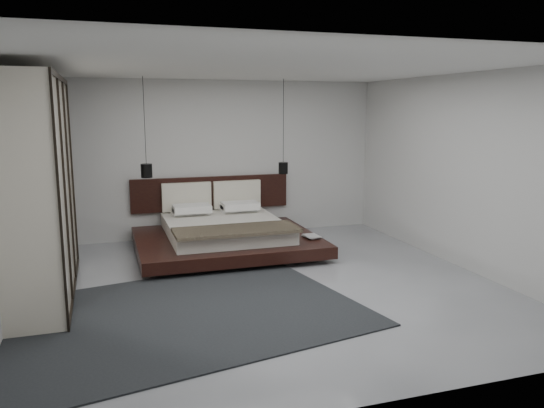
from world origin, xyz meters
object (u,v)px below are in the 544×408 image
object	(u,v)px
pendant_right	(283,167)
wardrobe	(39,188)
pendant_left	(147,170)
bed	(225,233)
lattice_screen	(35,174)
rug	(181,315)

from	to	relation	value
pendant_right	wardrobe	distance (m)	4.19
wardrobe	pendant_left	bearing A→B (deg)	52.09
bed	pendant_left	distance (m)	1.62
lattice_screen	rug	xyz separation A→B (m)	(1.75, -3.15, -1.29)
lattice_screen	bed	xyz separation A→B (m)	(2.85, -0.55, -1.01)
rug	lattice_screen	bearing A→B (deg)	119.08
pendant_left	rug	xyz separation A→B (m)	(0.07, -3.06, -1.30)
lattice_screen	rug	bearing A→B (deg)	-60.92
pendant_left	rug	distance (m)	3.33
pendant_left	lattice_screen	bearing A→B (deg)	177.00
bed	pendant_right	distance (m)	1.60
rug	pendant_left	bearing A→B (deg)	91.37
pendant_left	pendant_right	xyz separation A→B (m)	(2.35, 0.00, -0.03)
bed	lattice_screen	bearing A→B (deg)	169.17
pendant_right	bed	bearing A→B (deg)	-158.69
lattice_screen	bed	bearing A→B (deg)	-10.83
lattice_screen	pendant_left	xyz separation A→B (m)	(1.68, -0.09, 0.01)
bed	pendant_right	bearing A→B (deg)	21.31
pendant_right	rug	size ratio (longest dim) A/B	0.41
bed	wardrobe	xyz separation A→B (m)	(-2.60, -1.37, 1.05)
bed	rug	world-z (taller)	bed
pendant_right	rug	world-z (taller)	pendant_right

